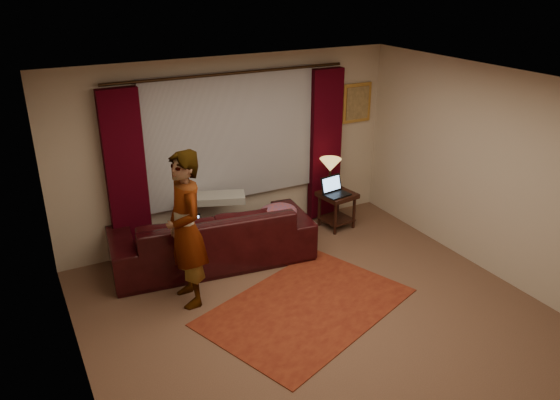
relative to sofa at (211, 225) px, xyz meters
The scene contains 20 objects.
floor 2.01m from the sofa, 72.46° to the right, with size 5.00×5.00×0.01m, color brown.
ceiling 2.83m from the sofa, 72.46° to the right, with size 5.00×5.00×0.02m, color silver.
wall_back 1.17m from the sofa, 48.40° to the left, with size 5.00×0.02×2.60m, color #BEAE97.
wall_front 4.45m from the sofa, 82.36° to the right, with size 5.00×0.02×2.60m, color #BEAE97.
wall_left 2.77m from the sofa, 136.12° to the right, with size 0.02×5.00×2.60m, color #BEAE97.
wall_right 3.67m from the sofa, 30.88° to the right, with size 0.02×5.00×2.60m, color #BEAE97.
sheer_curtain 1.28m from the sofa, 45.67° to the left, with size 2.50×0.05×1.80m, color #98989F.
drape_left 1.25m from the sofa, 149.22° to the left, with size 0.50×0.14×2.30m, color #35010B.
drape_right 2.25m from the sofa, 14.70° to the left, with size 0.50×0.14×2.30m, color #35010B.
curtain_rod 2.01m from the sofa, 43.16° to the left, with size 0.04×0.04×3.40m, color black.
picture_frame 3.01m from the sofa, 13.14° to the left, with size 0.50×0.04×0.60m, color gold.
sofa is the anchor object (origin of this frame).
throw_blanket 0.62m from the sofa, 60.39° to the left, with size 0.83×0.33×0.10m, color gray.
clothing_pile 0.89m from the sofa, 20.34° to the right, with size 0.55×0.43×0.23m, color brown.
laptop_sofa 0.45m from the sofa, 155.98° to the right, with size 0.34×0.37×0.25m, color black, non-canonical shape.
area_rug 1.73m from the sofa, 70.00° to the right, with size 2.35×1.57×0.01m, color maroon.
end_table 2.07m from the sofa, ahead, with size 0.48×0.48×0.55m, color black.
tiffany_lamp 2.02m from the sofa, ahead, with size 0.32×0.32×0.51m, color olive, non-canonical shape.
laptop_table 2.01m from the sofa, ahead, with size 0.37×0.40×0.27m, color black, non-canonical shape.
person 1.04m from the sofa, 127.46° to the right, with size 0.55×0.55×1.86m, color gray.
Camera 1 is at (-2.80, -4.31, 3.65)m, focal length 35.00 mm.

